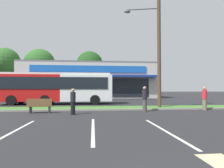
{
  "coord_description": "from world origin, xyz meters",
  "views": [
    {
      "loc": [
        -1.64,
        -1.0,
        1.57
      ],
      "look_at": [
        0.29,
        18.1,
        2.11
      ],
      "focal_mm": 29.96,
      "sensor_mm": 36.0,
      "label": 1
    }
  ],
  "objects_px": {
    "city_bus": "(57,87)",
    "bus_stop_bench": "(40,105)",
    "utility_pole": "(157,34)",
    "pedestrian_by_pole": "(73,101)",
    "pedestrian_mid": "(145,99)",
    "pedestrian_near_bench": "(205,98)"
  },
  "relations": [
    {
      "from": "city_bus",
      "to": "bus_stop_bench",
      "type": "relative_size",
      "value": 7.24
    },
    {
      "from": "utility_pole",
      "to": "pedestrian_by_pole",
      "type": "xyz_separation_m",
      "value": [
        -6.5,
        -3.07,
        -5.29
      ]
    },
    {
      "from": "city_bus",
      "to": "pedestrian_by_pole",
      "type": "relative_size",
      "value": 7.17
    },
    {
      "from": "pedestrian_mid",
      "to": "bus_stop_bench",
      "type": "bearing_deg",
      "value": 94.56
    },
    {
      "from": "bus_stop_bench",
      "to": "pedestrian_near_bench",
      "type": "height_order",
      "value": "pedestrian_near_bench"
    },
    {
      "from": "utility_pole",
      "to": "pedestrian_near_bench",
      "type": "xyz_separation_m",
      "value": [
        3.09,
        -1.51,
        -5.21
      ]
    },
    {
      "from": "pedestrian_by_pole",
      "to": "bus_stop_bench",
      "type": "bearing_deg",
      "value": 152.82
    },
    {
      "from": "bus_stop_bench",
      "to": "utility_pole",
      "type": "bearing_deg",
      "value": -166.95
    },
    {
      "from": "city_bus",
      "to": "bus_stop_bench",
      "type": "distance_m",
      "value": 7.42
    },
    {
      "from": "utility_pole",
      "to": "pedestrian_near_bench",
      "type": "height_order",
      "value": "utility_pole"
    },
    {
      "from": "pedestrian_by_pole",
      "to": "pedestrian_mid",
      "type": "distance_m",
      "value": 5.03
    },
    {
      "from": "pedestrian_near_bench",
      "to": "utility_pole",
      "type": "bearing_deg",
      "value": -121.98
    },
    {
      "from": "utility_pole",
      "to": "pedestrian_by_pole",
      "type": "height_order",
      "value": "utility_pole"
    },
    {
      "from": "city_bus",
      "to": "pedestrian_by_pole",
      "type": "xyz_separation_m",
      "value": [
        2.58,
        -8.34,
        -0.95
      ]
    },
    {
      "from": "city_bus",
      "to": "pedestrian_mid",
      "type": "distance_m",
      "value": 10.36
    },
    {
      "from": "pedestrian_mid",
      "to": "pedestrian_by_pole",
      "type": "bearing_deg",
      "value": 107.07
    },
    {
      "from": "pedestrian_by_pole",
      "to": "pedestrian_mid",
      "type": "height_order",
      "value": "pedestrian_mid"
    },
    {
      "from": "pedestrian_near_bench",
      "to": "pedestrian_mid",
      "type": "distance_m",
      "value": 4.73
    },
    {
      "from": "city_bus",
      "to": "pedestrian_mid",
      "type": "height_order",
      "value": "city_bus"
    },
    {
      "from": "city_bus",
      "to": "bus_stop_bench",
      "type": "xyz_separation_m",
      "value": [
        0.31,
        -7.31,
        -1.26
      ]
    },
    {
      "from": "utility_pole",
      "to": "city_bus",
      "type": "relative_size",
      "value": 0.99
    },
    {
      "from": "utility_pole",
      "to": "pedestrian_by_pole",
      "type": "distance_m",
      "value": 8.92
    }
  ]
}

